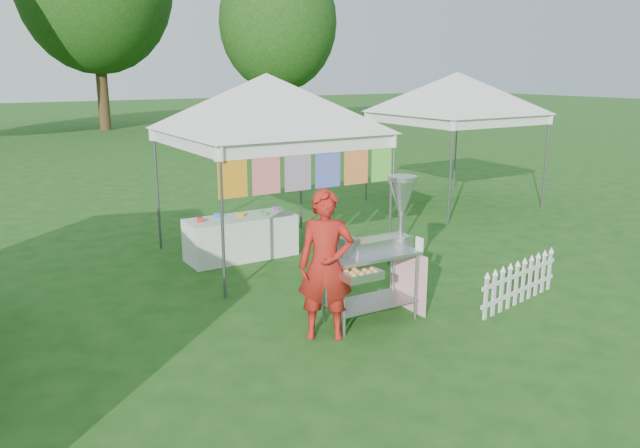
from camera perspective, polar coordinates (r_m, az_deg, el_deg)
ground at (r=7.76m, az=7.42°, el=-9.35°), size 120.00×120.00×0.00m
canopy_main at (r=10.08m, az=-4.91°, el=13.52°), size 4.24×4.24×3.45m
canopy_right at (r=14.53m, az=12.50°, el=13.39°), size 4.24×4.24×3.45m
tree_right at (r=31.18m, az=-3.87°, el=17.85°), size 5.60×5.60×8.42m
donut_cart at (r=7.68m, az=5.89°, el=-1.26°), size 1.30×0.85×1.78m
vendor at (r=7.14m, az=0.54°, el=-3.80°), size 0.77×0.70×1.76m
picket_fence at (r=8.76m, az=17.79°, el=-5.17°), size 1.77×0.38×0.56m
display_table at (r=10.41m, az=-7.22°, el=-1.22°), size 1.80×0.70×0.70m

